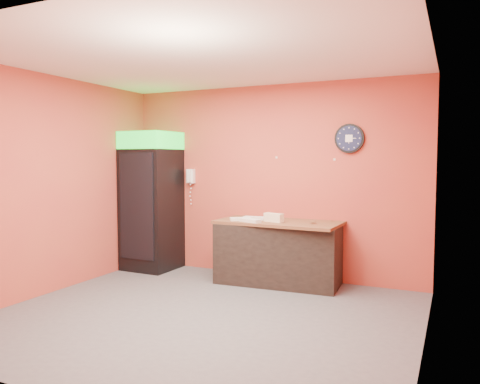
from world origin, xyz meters
The scene contains 15 objects.
floor centered at (0.00, 0.00, 0.00)m, with size 4.50×4.50×0.00m, color #47474C.
back_wall centered at (0.00, 2.00, 1.40)m, with size 4.50×0.02×2.80m, color #B44B32.
left_wall centered at (-2.25, 0.00, 1.40)m, with size 0.02×4.00×2.80m, color #B44B32.
right_wall centered at (2.25, 0.00, 1.40)m, with size 0.02×4.00×2.80m, color #B44B32.
ceiling centered at (0.00, 0.00, 2.80)m, with size 4.50×4.00×0.02m, color white.
beverage_cooler centered at (-1.85, 1.60, 1.05)m, with size 0.77×0.78×2.15m.
prep_counter centered at (0.27, 1.63, 0.42)m, with size 1.67×0.74×0.83m, color black.
wall_clock centered at (1.15, 1.97, 2.00)m, with size 0.40×0.06×0.40m.
wall_phone centered at (-1.32, 1.95, 1.46)m, with size 0.12×0.11×0.22m.
butcher_paper centered at (0.27, 1.63, 0.85)m, with size 1.69×0.83×0.04m, color brown.
sub_roll_stack centered at (0.25, 1.50, 0.93)m, with size 0.29×0.18×0.12m.
wrapped_sandwich_left centered at (-0.22, 1.45, 0.89)m, with size 0.29×0.11×0.04m, color silver.
wrapped_sandwich_mid centered at (-0.04, 1.36, 0.90)m, with size 0.30×0.12×0.04m, color silver.
wrapped_sandwich_right centered at (-0.08, 1.61, 0.90)m, with size 0.31×0.12×0.04m, color silver.
kitchen_tool centered at (0.20, 1.76, 0.91)m, with size 0.07×0.07×0.07m, color silver.
Camera 1 is at (2.48, -4.40, 1.72)m, focal length 35.00 mm.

